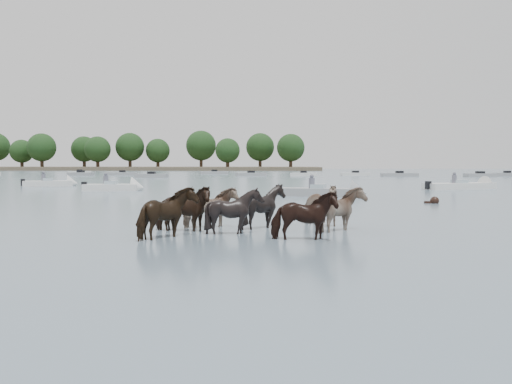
{
  "coord_description": "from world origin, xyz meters",
  "views": [
    {
      "loc": [
        -1.28,
        -13.8,
        1.97
      ],
      "look_at": [
        -2.05,
        2.77,
        1.1
      ],
      "focal_mm": 38.04,
      "sensor_mm": 36.0,
      "label": 1
    }
  ],
  "objects": [
    {
      "name": "motorboat_c",
      "position": [
        13.28,
        29.16,
        0.22
      ],
      "size": [
        6.51,
        4.12,
        1.92
      ],
      "rotation": [
        0.0,
        0.0,
        0.43
      ],
      "color": "silver",
      "rests_on": "ground"
    },
    {
      "name": "pony_herd",
      "position": [
        -2.12,
        1.75,
        0.59
      ],
      "size": [
        6.38,
        4.97,
        1.51
      ],
      "color": "black",
      "rests_on": "ground"
    },
    {
      "name": "motorboat_b",
      "position": [
        1.73,
        19.12,
        0.23
      ],
      "size": [
        5.64,
        2.9,
        1.92
      ],
      "rotation": [
        0.0,
        0.0,
        -0.25
      ],
      "color": "gray",
      "rests_on": "ground"
    },
    {
      "name": "motorboat_f",
      "position": [
        -21.03,
        32.97,
        0.23
      ],
      "size": [
        4.78,
        3.15,
        1.92
      ],
      "rotation": [
        0.0,
        0.0,
        0.38
      ],
      "color": "silver",
      "rests_on": "ground"
    },
    {
      "name": "motorboat_a",
      "position": [
        -13.0,
        25.3,
        0.23
      ],
      "size": [
        4.59,
        2.07,
        1.92
      ],
      "rotation": [
        0.0,
        0.0,
        0.11
      ],
      "color": "silver",
      "rests_on": "ground"
    },
    {
      "name": "distant_flotilla",
      "position": [
        1.39,
        74.97,
        0.26
      ],
      "size": [
        107.71,
        29.02,
        0.93
      ],
      "color": "silver",
      "rests_on": "ground"
    },
    {
      "name": "shoreline",
      "position": [
        -70.0,
        150.0,
        0.5
      ],
      "size": [
        160.0,
        30.0,
        1.0
      ],
      "primitive_type": "cube",
      "color": "#4C4233",
      "rests_on": "ground"
    },
    {
      "name": "treeline",
      "position": [
        -67.43,
        150.97,
        6.78
      ],
      "size": [
        146.82,
        20.84,
        12.47
      ],
      "color": "#382619",
      "rests_on": "ground"
    },
    {
      "name": "ground",
      "position": [
        0.0,
        0.0,
        0.0
      ],
      "size": [
        400.0,
        400.0,
        0.0
      ],
      "primitive_type": "plane",
      "color": "slate",
      "rests_on": "ground"
    },
    {
      "name": "swimming_pony",
      "position": [
        6.3,
        13.42,
        0.1
      ],
      "size": [
        0.72,
        0.44,
        0.44
      ],
      "color": "black",
      "rests_on": "ground"
    }
  ]
}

